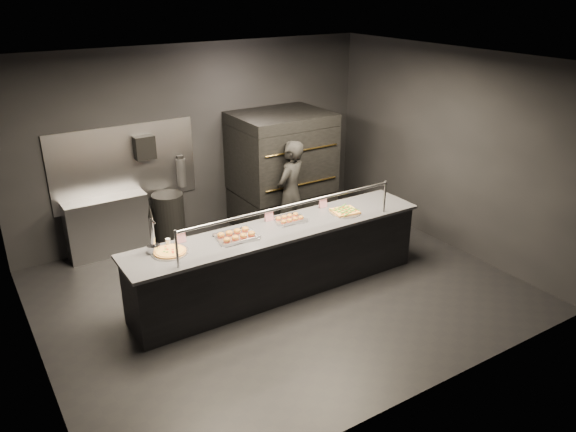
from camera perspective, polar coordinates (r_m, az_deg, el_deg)
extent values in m
plane|color=black|center=(7.63, -0.85, -7.54)|extent=(6.00, 6.00, 0.00)
plane|color=black|center=(6.63, -1.01, 15.39)|extent=(6.00, 6.00, 0.00)
cube|color=black|center=(9.12, -9.21, 7.59)|extent=(6.00, 0.04, 3.00)
cube|color=black|center=(5.20, 13.65, -4.94)|extent=(6.00, 0.04, 3.00)
cube|color=black|center=(6.11, -25.70, -2.32)|extent=(0.04, 5.00, 3.00)
cube|color=black|center=(8.85, 16.00, 6.52)|extent=(0.04, 5.00, 3.00)
cube|color=#99999E|center=(8.78, -16.27, 4.99)|extent=(2.20, 0.02, 1.20)
cube|color=black|center=(7.42, -0.87, -4.62)|extent=(4.00, 0.70, 0.88)
cube|color=#37373C|center=(7.22, -0.89, -1.38)|extent=(4.10, 0.78, 0.04)
cylinder|color=#99999E|center=(6.28, -11.23, -3.29)|extent=(0.03, 0.03, 0.45)
cylinder|color=#99999E|center=(7.74, 9.80, 1.97)|extent=(0.03, 0.03, 0.45)
cylinder|color=#99999E|center=(6.81, 0.40, 1.11)|extent=(3.00, 0.04, 0.04)
cube|color=black|center=(9.52, -0.68, 0.92)|extent=(1.50, 1.15, 0.60)
cube|color=black|center=(9.31, -0.69, 4.34)|extent=(1.50, 1.20, 0.55)
cube|color=black|center=(9.15, -0.71, 7.61)|extent=(1.50, 1.20, 0.55)
cube|color=black|center=(9.06, -0.72, 9.87)|extent=(1.50, 1.20, 0.18)
cylinder|color=gold|center=(8.82, 1.42, 3.25)|extent=(1.30, 0.02, 0.02)
cylinder|color=gold|center=(8.65, 1.46, 6.68)|extent=(1.30, 0.02, 0.02)
cube|color=#99999E|center=(8.83, -17.83, -1.00)|extent=(1.20, 0.35, 0.90)
cube|color=black|center=(8.71, -14.39, 6.77)|extent=(0.30, 0.20, 0.35)
cylinder|color=#B2B2B7|center=(9.04, -10.81, 4.35)|extent=(0.14, 0.14, 0.45)
cube|color=black|center=(8.96, -10.93, 5.86)|extent=(0.10, 0.06, 0.06)
cylinder|color=silver|center=(6.75, -13.48, -3.24)|extent=(0.16, 0.16, 0.09)
cylinder|color=silver|center=(6.67, -13.64, -1.71)|extent=(0.06, 0.06, 0.40)
cylinder|color=silver|center=(6.52, -13.52, -0.57)|extent=(0.02, 0.11, 0.02)
cone|color=black|center=(6.56, -13.86, 0.49)|extent=(0.06, 0.06, 0.16)
cylinder|color=silver|center=(6.71, -11.90, -3.65)|extent=(0.44, 0.44, 0.01)
cylinder|color=#DA8E45|center=(6.70, -11.91, -3.55)|extent=(0.38, 0.38, 0.02)
cylinder|color=gold|center=(6.70, -11.91, -3.46)|extent=(0.33, 0.33, 0.01)
cube|color=silver|center=(6.97, -5.26, -2.13)|extent=(0.55, 0.44, 0.02)
ellipsoid|color=#996620|center=(6.82, -6.22, -2.40)|extent=(0.09, 0.09, 0.06)
ellipsoid|color=#996620|center=(6.95, -6.83, -1.91)|extent=(0.09, 0.09, 0.06)
ellipsoid|color=#996620|center=(6.86, -5.38, -2.19)|extent=(0.09, 0.09, 0.06)
ellipsoid|color=#996620|center=(7.00, -6.00, -1.70)|extent=(0.09, 0.09, 0.06)
ellipsoid|color=#996620|center=(6.91, -4.55, -1.98)|extent=(0.09, 0.09, 0.06)
ellipsoid|color=#996620|center=(7.04, -5.18, -1.50)|extent=(0.09, 0.09, 0.06)
ellipsoid|color=#996620|center=(6.96, -3.73, -1.77)|extent=(0.09, 0.09, 0.06)
ellipsoid|color=#996620|center=(7.09, -4.37, -1.30)|extent=(0.09, 0.09, 0.06)
cube|color=silver|center=(7.43, 0.17, -0.39)|extent=(0.46, 0.39, 0.02)
ellipsoid|color=#996620|center=(7.30, -0.45, -0.57)|extent=(0.07, 0.07, 0.05)
ellipsoid|color=#996620|center=(7.40, -0.98, -0.23)|extent=(0.07, 0.07, 0.05)
ellipsoid|color=#996620|center=(7.34, 0.14, -0.42)|extent=(0.07, 0.07, 0.05)
ellipsoid|color=#996620|center=(7.44, -0.40, -0.08)|extent=(0.07, 0.07, 0.05)
ellipsoid|color=#996620|center=(7.39, 0.73, -0.27)|extent=(0.07, 0.07, 0.05)
ellipsoid|color=#996620|center=(7.49, 0.19, 0.06)|extent=(0.07, 0.07, 0.05)
ellipsoid|color=#996620|center=(7.43, 1.31, -0.13)|extent=(0.07, 0.07, 0.05)
ellipsoid|color=#996620|center=(7.53, 0.76, 0.20)|extent=(0.07, 0.07, 0.05)
cylinder|color=silver|center=(7.72, 5.80, 0.38)|extent=(0.43, 0.43, 0.01)
cube|color=#DA8E45|center=(7.71, 5.80, 0.49)|extent=(0.38, 0.34, 0.02)
cube|color=gold|center=(7.71, 5.80, 0.58)|extent=(0.36, 0.32, 0.01)
cube|color=#3C7C24|center=(7.70, 5.81, 0.64)|extent=(0.34, 0.30, 0.01)
cylinder|color=silver|center=(6.86, -12.10, -2.64)|extent=(0.06, 0.06, 0.10)
cylinder|color=silver|center=(6.90, -11.34, -2.53)|extent=(0.04, 0.04, 0.08)
cube|color=white|center=(6.92, -10.84, -2.07)|extent=(0.12, 0.04, 0.15)
cube|color=white|center=(7.40, -1.94, 0.07)|extent=(0.12, 0.04, 0.15)
cube|color=white|center=(7.85, 3.58, 1.40)|extent=(0.12, 0.04, 0.15)
cylinder|color=black|center=(9.00, -11.98, -0.24)|extent=(0.48, 0.48, 0.81)
imported|color=black|center=(8.61, 0.26, 2.31)|extent=(0.73, 0.64, 1.67)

